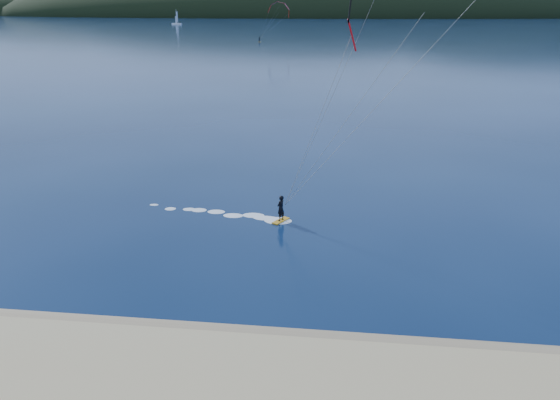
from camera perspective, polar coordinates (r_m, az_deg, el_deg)
name	(u,v)px	position (r m, az deg, el deg)	size (l,w,h in m)	color
wet_sand	(171,336)	(26.18, -11.51, -14.04)	(220.00, 2.50, 0.10)	#967E57
headland	(341,16)	(761.39, 6.55, 18.93)	(1200.00, 310.00, 140.00)	black
kitesurfer_near	(416,21)	(30.30, 14.29, 17.97)	(23.15, 8.28, 17.72)	orange
kitesurfer_far	(278,14)	(220.99, -0.17, 19.25)	(13.70, 8.26, 14.97)	orange
sailboat	(177,24)	(432.38, -10.95, 17.98)	(7.85, 4.92, 10.95)	white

